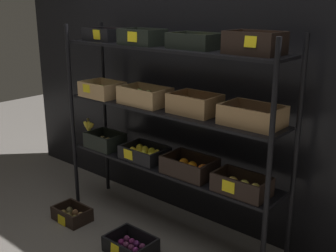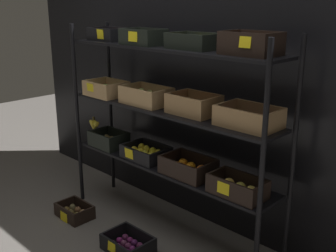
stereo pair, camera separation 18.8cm
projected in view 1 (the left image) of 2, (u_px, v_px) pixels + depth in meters
The scene contains 5 objects.
ground_plane at pixel (168, 228), 3.30m from camera, with size 10.00×10.00×0.00m, color #605B56.
storefront_wall at pixel (200, 67), 3.21m from camera, with size 4.22×0.12×2.47m, color black.
display_rack at pixel (169, 110), 3.00m from camera, with size 1.95×0.39×1.56m.
crate_ground_kiwi at pixel (72, 215), 3.41m from camera, with size 0.30×0.21×0.11m.
crate_ground_plum at pixel (131, 247), 2.97m from camera, with size 0.34×0.26×0.12m.
Camera 1 is at (1.91, -2.21, 1.73)m, focal length 44.57 mm.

